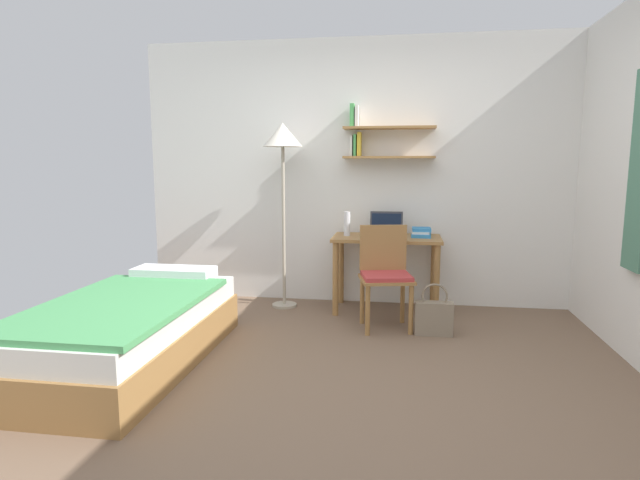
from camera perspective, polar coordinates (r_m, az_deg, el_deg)
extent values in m
plane|color=brown|center=(3.47, 1.92, -15.39)|extent=(5.28, 5.28, 0.00)
cube|color=white|center=(5.19, 4.73, 7.33)|extent=(4.40, 0.05, 2.60)
cube|color=#9E703D|center=(5.04, 7.58, 9.03)|extent=(0.87, 0.22, 0.02)
cube|color=silver|center=(5.10, 3.49, 10.32)|extent=(0.02, 0.13, 0.20)
cube|color=#4CA856|center=(5.09, 3.90, 10.37)|extent=(0.02, 0.14, 0.21)
cube|color=gold|center=(5.08, 4.36, 10.47)|extent=(0.04, 0.14, 0.23)
cube|color=#9E703D|center=(5.05, 7.65, 12.17)|extent=(0.87, 0.22, 0.02)
cube|color=#4CA856|center=(5.11, 3.58, 13.53)|extent=(0.04, 0.13, 0.22)
cube|color=silver|center=(5.11, 4.09, 13.44)|extent=(0.03, 0.13, 0.20)
cube|color=#4C7F66|center=(4.10, 31.78, 6.50)|extent=(0.03, 0.28, 1.36)
cube|color=#9E703D|center=(3.93, -20.20, -10.77)|extent=(0.94, 1.93, 0.28)
cube|color=silver|center=(3.87, -20.36, -7.69)|extent=(0.91, 1.87, 0.16)
cube|color=#4C9E5B|center=(3.75, -21.31, -6.67)|extent=(0.96, 1.58, 0.04)
cube|color=white|center=(4.49, -15.78, -3.57)|extent=(0.66, 0.28, 0.10)
cube|color=#9E703D|center=(4.90, 7.36, 0.19)|extent=(1.01, 0.54, 0.03)
cylinder|color=#9E703D|center=(4.78, 1.72, -4.32)|extent=(0.06, 0.06, 0.69)
cylinder|color=#9E703D|center=(4.76, 12.71, -4.59)|extent=(0.06, 0.06, 0.69)
cylinder|color=#9E703D|center=(5.21, 2.33, -3.25)|extent=(0.06, 0.06, 0.69)
cylinder|color=#9E703D|center=(5.19, 12.39, -3.49)|extent=(0.06, 0.06, 0.69)
cube|color=#9E703D|center=(4.41, 7.31, -4.32)|extent=(0.50, 0.47, 0.03)
cube|color=#B23838|center=(4.40, 7.32, -3.94)|extent=(0.46, 0.43, 0.04)
cube|color=#9E703D|center=(4.53, 6.96, -0.82)|extent=(0.41, 0.12, 0.39)
cylinder|color=#9E703D|center=(4.28, 5.28, -7.74)|extent=(0.04, 0.04, 0.42)
cylinder|color=#9E703D|center=(4.35, 10.00, -7.58)|extent=(0.04, 0.04, 0.42)
cylinder|color=#9E703D|center=(4.58, 4.67, -6.63)|extent=(0.04, 0.04, 0.42)
cylinder|color=#9E703D|center=(4.65, 9.08, -6.50)|extent=(0.04, 0.04, 0.42)
cylinder|color=#B2A893|center=(5.16, -3.94, -7.15)|extent=(0.24, 0.24, 0.02)
cylinder|color=#B2A893|center=(5.01, -4.03, 1.44)|extent=(0.03, 0.03, 1.53)
cone|color=silver|center=(4.98, -4.14, 11.49)|extent=(0.37, 0.37, 0.22)
cube|color=#2D2D33|center=(4.92, 7.27, 0.48)|extent=(0.32, 0.23, 0.01)
cube|color=#2D2D33|center=(5.00, 7.33, 1.89)|extent=(0.31, 0.07, 0.21)
cube|color=black|center=(4.99, 7.33, 1.87)|extent=(0.28, 0.05, 0.18)
cylinder|color=silver|center=(4.92, 3.00, 1.81)|extent=(0.06, 0.06, 0.23)
cube|color=#3384C6|center=(4.95, 11.10, 0.54)|extent=(0.19, 0.24, 0.03)
cube|color=silver|center=(4.95, 11.02, 0.86)|extent=(0.17, 0.19, 0.02)
cube|color=#3384C6|center=(4.95, 11.12, 1.16)|extent=(0.17, 0.19, 0.03)
cube|color=gray|center=(4.39, 12.44, -8.45)|extent=(0.31, 0.11, 0.28)
torus|color=gray|center=(4.34, 12.52, -6.07)|extent=(0.21, 0.02, 0.21)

